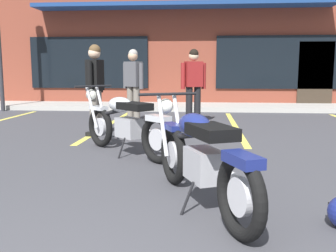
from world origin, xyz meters
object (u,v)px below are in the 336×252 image
motorcycle_foreground_classic (200,156)px  motorcycle_silver_naked (125,123)px  person_in_black_shirt (193,82)px  person_near_building (95,85)px  person_in_shorts_foreground (133,82)px

motorcycle_foreground_classic → motorcycle_silver_naked: size_ratio=1.19×
motorcycle_foreground_classic → person_in_black_shirt: size_ratio=1.18×
person_near_building → motorcycle_foreground_classic: bearing=-61.2°
motorcycle_foreground_classic → motorcycle_silver_naked: 2.30m
person_in_black_shirt → person_in_shorts_foreground: 1.37m
person_in_shorts_foreground → motorcycle_silver_naked: bearing=-81.9°
person_in_black_shirt → motorcycle_silver_naked: bearing=-105.9°
motorcycle_silver_naked → person_in_shorts_foreground: (-0.46, 3.21, 0.49)m
motorcycle_foreground_classic → person_near_building: 4.05m
motorcycle_foreground_classic → person_in_shorts_foreground: (-1.54, 5.24, 0.49)m
person_near_building → person_in_black_shirt: bearing=44.3°
motorcycle_foreground_classic → person_in_black_shirt: (-0.17, 5.25, 0.49)m
person_near_building → person_in_shorts_foreground: bearing=77.0°
person_in_black_shirt → person_in_shorts_foreground: size_ratio=1.00×
motorcycle_foreground_classic → person_in_black_shirt: bearing=91.9°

